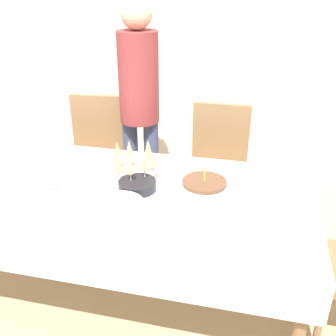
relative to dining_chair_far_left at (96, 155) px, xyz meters
The scene contains 13 objects.
ground_plane 1.07m from the dining_chair_far_left, 60.31° to the right, with size 12.00×12.00×0.00m, color tan.
wall_back 1.33m from the dining_chair_far_left, 63.25° to the left, with size 8.00×0.05×2.70m.
dining_table 0.94m from the dining_chair_far_left, 60.31° to the right, with size 2.06×0.99×0.72m.
dining_chair_far_left is the anchor object (origin of this frame).
dining_chair_far_right 0.92m from the dining_chair_far_left, ahead, with size 0.42×0.42×0.94m.
birthday_cake 1.26m from the dining_chair_far_left, 40.89° to the right, with size 0.22×0.22×0.18m.
champagne_tray 0.90m from the dining_chair_far_left, 51.66° to the right, with size 0.36×0.36×0.18m.
plate_stack_main 1.18m from the dining_chair_far_left, 61.22° to the right, with size 0.24×0.24×0.05m.
plate_stack_dessert 1.00m from the dining_chair_far_left, 53.61° to the right, with size 0.20×0.20×0.05m.
cake_knife 1.34m from the dining_chair_far_left, 47.11° to the right, with size 0.28×0.14×0.00m.
fork_pile 0.99m from the dining_chair_far_left, 84.73° to the right, with size 0.18×0.09×0.02m.
napkin_pile 0.87m from the dining_chair_far_left, 84.32° to the right, with size 0.15×0.15×0.01m.
person_standing 0.57m from the dining_chair_far_left, 13.44° to the left, with size 0.28×0.28×1.62m.
Camera 1 is at (0.68, -1.69, 1.74)m, focal length 42.00 mm.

